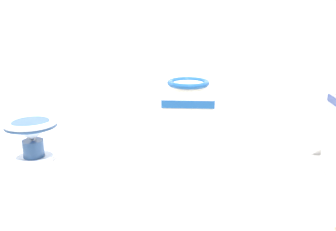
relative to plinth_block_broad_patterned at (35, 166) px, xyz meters
The scene contains 5 objects.
display_platform 1.13m from the plinth_block_broad_patterned, ahead, with size 3.41×0.87×0.10m, color white.
plinth_block_broad_patterned is the anchor object (origin of this frame).
antique_toilet_broad_patterned 0.27m from the plinth_block_broad_patterned, 75.96° to the left, with size 0.39×0.39×0.33m.
plinth_block_slender_white 1.13m from the plinth_block_broad_patterned, ahead, with size 0.33×0.33×0.27m, color white.
antique_toilet_slender_white 1.22m from the plinth_block_broad_patterned, ahead, with size 0.34×0.28×0.43m.
Camera 1 is at (1.95, -0.46, 1.29)m, focal length 40.49 mm.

